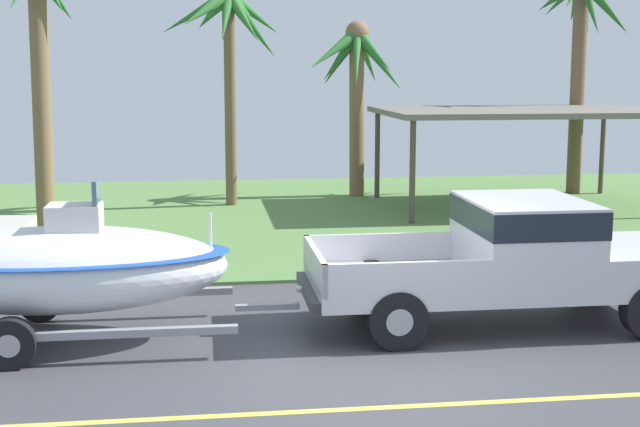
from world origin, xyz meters
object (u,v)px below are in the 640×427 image
Objects in this scene: pickup_truck_towing at (521,255)px; palm_tree_far_right at (582,26)px; boat_on_trailer at (58,268)px; palm_tree_near_right at (228,31)px; palm_tree_near_left at (356,70)px; carport_awning at (519,114)px; palm_tree_mid at (38,28)px.

palm_tree_far_right reaches higher than pickup_truck_towing.
palm_tree_near_right is (2.69, 11.39, 3.58)m from boat_on_trailer.
palm_tree_far_right is at bearing -2.25° from palm_tree_near_left.
boat_on_trailer is 12.24m from palm_tree_near_right.
pickup_truck_towing is 0.97× the size of palm_tree_near_right.
palm_tree_near_right is at bearing 108.39° from pickup_truck_towing.
palm_tree_near_right is (-3.61, -1.45, 0.99)m from palm_tree_near_left.
palm_tree_near_left is (-3.84, 2.61, 1.11)m from carport_awning.
boat_on_trailer is 14.48m from carport_awning.
boat_on_trailer is 1.00× the size of palm_tree_near_right.
palm_tree_near_right is (-7.45, 1.17, 2.10)m from carport_awning.
palm_tree_mid is (-4.23, -2.98, -0.08)m from palm_tree_near_right.
palm_tree_far_right is (6.30, 12.59, 3.84)m from pickup_truck_towing.
palm_tree_near_left is at bearing 177.75° from palm_tree_far_right.
palm_tree_far_right is (6.48, -0.26, 1.25)m from palm_tree_near_left.
palm_tree_far_right is at bearing 16.25° from palm_tree_mid.
pickup_truck_towing is 14.59m from palm_tree_far_right.
palm_tree_near_left is at bearing 145.78° from carport_awning.
palm_tree_mid is at bearing -163.75° from palm_tree_far_right.
palm_tree_near_left is 6.60m from palm_tree_far_right.
boat_on_trailer is at bearing -116.12° from palm_tree_near_left.
palm_tree_mid is (-1.54, 8.41, 3.50)m from boat_on_trailer.
palm_tree_mid is at bearing -144.81° from palm_tree_near_right.
palm_tree_mid is at bearing 100.34° from boat_on_trailer.
pickup_truck_towing is at bearing -46.40° from palm_tree_mid.
carport_awning is 1.24× the size of palm_tree_near_right.
carport_awning is at bearing 8.83° from palm_tree_mid.
carport_awning is at bearing 45.25° from boat_on_trailer.
palm_tree_near_left is 9.04m from palm_tree_mid.
palm_tree_near_right is 0.89× the size of palm_tree_far_right.
palm_tree_near_right is 5.17m from palm_tree_mid.
pickup_truck_towing is 6.48m from boat_on_trailer.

